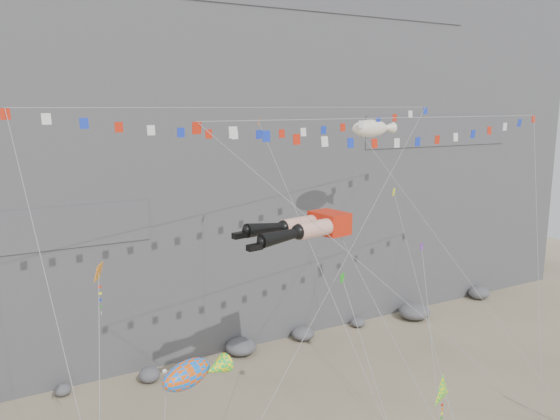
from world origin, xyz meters
name	(u,v)px	position (x,y,z in m)	size (l,w,h in m)	color
cliff	(175,58)	(0.00, 32.00, 25.00)	(80.00, 28.00, 50.00)	slate
talus_boulders	(241,347)	(0.00, 17.00, 0.60)	(60.00, 3.00, 1.20)	#5A5A5F
legs_kite	(304,228)	(-1.18, 5.01, 13.31)	(7.74, 15.50, 19.41)	red
flag_banner_upper	(270,108)	(-1.23, 9.21, 20.25)	(30.36, 16.06, 27.54)	red
flag_banner_lower	(409,118)	(5.19, 3.54, 19.64)	(28.27, 7.19, 22.23)	red
harlequin_kite	(99,273)	(-13.13, 4.05, 12.54)	(3.10, 9.31, 15.26)	red
fish_windsock	(187,375)	(-10.19, 0.28, 8.34)	(5.13, 5.86, 9.90)	#F4570C
delta_kite	(444,392)	(3.36, -2.25, 5.09)	(2.07, 5.49, 7.10)	yellow
blimp_windsock	(370,129)	(8.14, 11.06, 18.68)	(8.49, 15.07, 24.31)	white
small_kite_a	(263,132)	(-1.78, 9.16, 18.73)	(1.76, 16.80, 25.28)	orange
small_kite_b	(422,251)	(7.22, 3.99, 11.02)	(6.03, 9.22, 15.18)	purple
small_kite_c	(343,282)	(-0.15, 2.37, 10.58)	(2.55, 11.03, 15.00)	#1CA619
small_kite_d	(395,196)	(9.11, 9.11, 13.80)	(7.48, 16.11, 21.91)	#F9FA15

